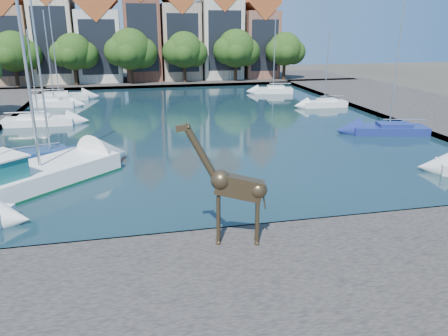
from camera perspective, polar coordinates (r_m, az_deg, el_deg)
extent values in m
plane|color=#38332B|center=(20.54, 7.97, -8.09)|extent=(160.00, 160.00, 0.00)
cube|color=black|center=(42.68, -3.11, 6.10)|extent=(38.00, 50.00, 0.08)
cube|color=#443F3B|center=(15.02, 17.64, -18.67)|extent=(50.00, 14.00, 0.50)
cube|color=#443F3B|center=(74.01, -7.23, 11.36)|extent=(60.00, 16.00, 0.50)
cube|color=#443F3B|center=(52.67, 25.04, 6.99)|extent=(14.00, 52.00, 0.50)
cube|color=#986E53|center=(75.05, -25.75, 14.27)|extent=(5.39, 9.00, 11.00)
cube|color=black|center=(70.69, -26.54, 14.01)|extent=(4.40, 0.05, 8.25)
cube|color=beige|center=(73.94, -21.16, 15.38)|extent=(5.88, 9.00, 12.50)
cube|color=black|center=(69.51, -21.68, 15.20)|extent=(4.80, 0.05, 9.38)
cube|color=beige|center=(73.36, -15.88, 15.09)|extent=(6.37, 9.00, 10.50)
cube|color=#A35020|center=(73.36, -16.36, 20.29)|extent=(6.43, 9.18, 6.43)
cube|color=black|center=(68.89, -16.07, 14.90)|extent=(5.20, 0.05, 7.88)
cube|color=brown|center=(73.25, -10.69, 16.43)|extent=(5.39, 9.00, 13.00)
cube|color=black|center=(68.78, -10.54, 16.33)|extent=(4.40, 0.05, 9.75)
cube|color=tan|center=(73.74, -5.81, 16.07)|extent=(5.88, 9.00, 11.50)
cube|color=black|center=(69.30, -5.35, 15.94)|extent=(4.80, 0.05, 8.62)
cube|color=beige|center=(74.77, -0.66, 16.38)|extent=(6.37, 9.00, 12.00)
cube|color=black|center=(70.39, 0.11, 16.26)|extent=(5.20, 0.05, 9.00)
cube|color=brown|center=(76.38, 4.31, 15.81)|extent=(5.39, 9.00, 10.50)
cube|color=#A35020|center=(76.37, 4.44, 20.66)|extent=(5.44, 9.18, 5.44)
cube|color=black|center=(72.10, 5.36, 15.63)|extent=(4.40, 0.05, 7.88)
cylinder|color=#332114|center=(69.75, -25.46, 10.88)|extent=(0.50, 0.50, 3.20)
sphere|color=#1D3910|center=(69.50, -25.84, 13.55)|extent=(5.60, 5.60, 5.60)
sphere|color=#1D3910|center=(69.47, -24.34, 13.28)|extent=(4.20, 4.20, 4.20)
sphere|color=#1D3910|center=(69.48, -27.14, 13.13)|extent=(3.92, 3.92, 3.92)
cylinder|color=#332114|center=(68.43, -18.82, 11.55)|extent=(0.50, 0.50, 3.20)
sphere|color=#1D3910|center=(68.18, -19.10, 14.18)|extent=(5.20, 5.20, 5.20)
sphere|color=#1D3910|center=(68.36, -17.69, 13.89)|extent=(3.90, 3.90, 3.90)
sphere|color=#1D3910|center=(67.97, -20.34, 13.82)|extent=(3.64, 3.64, 3.64)
cylinder|color=#332114|center=(68.04, -11.98, 12.08)|extent=(0.50, 0.50, 3.20)
sphere|color=#1D3910|center=(67.78, -12.18, 14.94)|extent=(6.00, 6.00, 6.00)
sphere|color=#1D3910|center=(68.15, -10.59, 14.54)|extent=(4.50, 4.50, 4.50)
sphere|color=#1D3910|center=(67.40, -13.60, 14.57)|extent=(4.20, 4.20, 4.20)
cylinder|color=#332114|center=(68.58, -5.14, 12.44)|extent=(0.50, 0.50, 3.20)
sphere|color=#1D3910|center=(68.33, -5.22, 15.13)|extent=(5.40, 5.40, 5.40)
sphere|color=#1D3910|center=(68.88, -3.86, 14.74)|extent=(4.05, 4.05, 4.05)
sphere|color=#1D3910|center=(67.78, -6.45, 14.84)|extent=(3.78, 3.78, 3.78)
cylinder|color=#332114|center=(70.04, 1.52, 12.63)|extent=(0.50, 0.50, 3.20)
sphere|color=#1D3910|center=(69.79, 1.55, 15.36)|extent=(5.80, 5.80, 5.80)
sphere|color=#1D3910|center=(70.54, 2.90, 14.90)|extent=(4.35, 4.35, 4.35)
sphere|color=#1D3910|center=(69.05, 0.30, 15.09)|extent=(4.06, 4.06, 4.06)
cylinder|color=#332114|center=(72.36, 7.84, 12.66)|extent=(0.50, 0.50, 3.20)
sphere|color=#1D3910|center=(72.12, 7.95, 15.15)|extent=(5.20, 5.20, 5.20)
sphere|color=#1D3910|center=(72.98, 9.04, 14.73)|extent=(3.90, 3.90, 3.90)
sphere|color=#1D3910|center=(71.29, 6.94, 14.95)|extent=(3.64, 3.64, 3.64)
cylinder|color=#3E311F|center=(17.69, -0.76, -6.92)|extent=(0.16, 0.16, 2.07)
cylinder|color=#3E311F|center=(18.08, -0.70, -6.33)|extent=(0.16, 0.16, 2.07)
cylinder|color=#3E311F|center=(17.69, 4.38, -6.97)|extent=(0.16, 0.16, 2.07)
cylinder|color=#3E311F|center=(18.08, 4.33, -6.38)|extent=(0.16, 0.16, 2.07)
cube|color=#3E311F|center=(17.33, 2.02, -2.52)|extent=(2.08, 1.02, 1.21)
cylinder|color=#3E311F|center=(16.95, -2.90, 1.79)|extent=(1.36, 0.61, 2.14)
cube|color=#3E311F|center=(16.76, -5.39, 5.25)|extent=(0.60, 0.31, 0.33)
cube|color=white|center=(27.02, -25.27, -1.37)|extent=(11.11, 10.64, 1.40)
cylinder|color=#B2B2B7|center=(26.52, -24.36, 11.26)|extent=(0.17, 0.17, 10.76)
cube|color=navy|center=(31.38, -21.66, 1.29)|extent=(7.16, 4.39, 0.99)
cube|color=navy|center=(31.29, -21.73, 1.87)|extent=(3.33, 2.51, 0.55)
cylinder|color=#B2B2B7|center=(30.27, -23.13, 13.12)|extent=(0.13, 0.13, 12.43)
cube|color=white|center=(44.45, -23.03, 5.76)|extent=(6.34, 2.39, 0.84)
cube|color=white|center=(44.40, -23.07, 6.12)|extent=(2.79, 1.62, 0.47)
cylinder|color=#B2B2B7|center=(43.84, -23.71, 11.08)|extent=(0.11, 0.11, 7.88)
cube|color=white|center=(53.93, -21.29, 8.00)|extent=(5.23, 2.87, 0.91)
cube|color=white|center=(53.88, -21.32, 8.31)|extent=(2.40, 1.70, 0.50)
cylinder|color=#B2B2B7|center=(53.35, -21.93, 13.37)|extent=(0.12, 0.12, 9.69)
cube|color=silver|center=(58.07, -20.70, 8.74)|extent=(6.91, 3.26, 0.94)
cube|color=silver|center=(58.02, -20.74, 9.04)|extent=(3.11, 2.03, 0.52)
cylinder|color=#B2B2B7|center=(57.51, -21.35, 14.22)|extent=(0.12, 0.12, 10.67)
cube|color=navy|center=(40.12, 20.76, 4.82)|extent=(6.61, 3.63, 0.86)
cube|color=navy|center=(40.06, 20.80, 5.22)|extent=(3.03, 2.15, 0.48)
cylinder|color=#B2B2B7|center=(39.32, 21.67, 12.57)|extent=(0.11, 0.11, 10.45)
cube|color=silver|center=(51.29, 12.97, 8.26)|extent=(5.00, 1.82, 0.84)
cube|color=silver|center=(51.24, 12.99, 8.57)|extent=(2.20, 1.25, 0.47)
cylinder|color=#B2B2B7|center=(50.76, 13.31, 12.84)|extent=(0.11, 0.11, 7.77)
cube|color=white|center=(60.52, 6.44, 10.13)|extent=(5.36, 2.77, 0.92)
cube|color=white|center=(60.48, 6.45, 10.42)|extent=(2.44, 1.67, 0.51)
cylinder|color=#B2B2B7|center=(60.03, 6.61, 14.75)|extent=(0.12, 0.12, 9.27)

